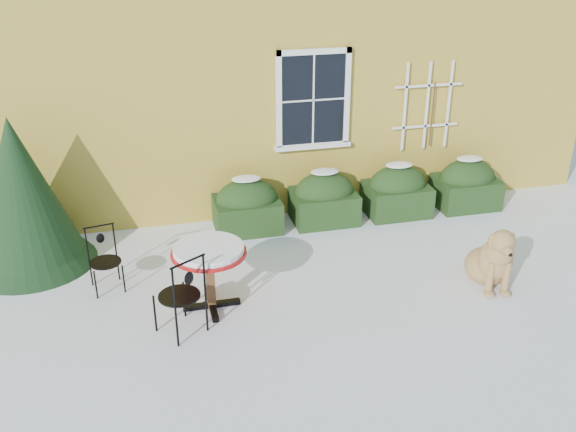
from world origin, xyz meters
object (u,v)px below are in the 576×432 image
object	(u,v)px
patio_chair_far	(105,259)
dog	(493,261)
bistro_table	(209,257)
patio_chair_near	(181,295)
evergreen_shrub	(23,207)

from	to	relation	value
patio_chair_far	dog	bearing A→B (deg)	-24.52
bistro_table	patio_chair_near	size ratio (longest dim) A/B	0.90
bistro_table	dog	bearing A→B (deg)	-5.71
patio_chair_near	patio_chair_far	bearing A→B (deg)	-86.67
patio_chair_near	dog	bearing A→B (deg)	149.56
patio_chair_far	bistro_table	bearing A→B (deg)	-43.38
evergreen_shrub	patio_chair_far	world-z (taller)	evergreen_shrub
patio_chair_far	dog	distance (m)	5.29
patio_chair_near	dog	world-z (taller)	patio_chair_near
evergreen_shrub	bistro_table	world-z (taller)	evergreen_shrub
bistro_table	patio_chair_far	size ratio (longest dim) A/B	1.08
patio_chair_near	patio_chair_far	distance (m)	1.60
patio_chair_far	dog	xyz separation A→B (m)	(5.14, -1.21, -0.05)
bistro_table	patio_chair_near	bearing A→B (deg)	-130.29
evergreen_shrub	dog	distance (m)	6.62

